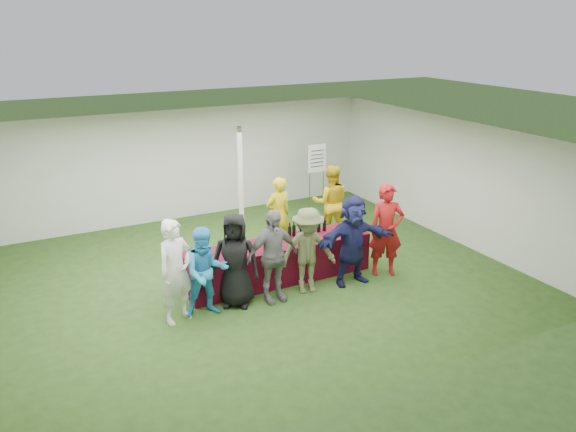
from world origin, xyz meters
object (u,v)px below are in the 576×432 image
serving_table (279,261)px  customer_4 (308,251)px  customer_0 (176,271)px  customer_1 (206,272)px  customer_2 (235,260)px  customer_5 (353,240)px  wine_list_sign (317,164)px  staff_back (331,202)px  customer_3 (273,256)px  customer_6 (386,230)px  staff_pourer (278,215)px  dump_bucket (354,229)px

serving_table → customer_4: 0.85m
customer_0 → customer_1: size_ratio=1.13×
serving_table → customer_2: 1.31m
serving_table → customer_5: customer_5 is taller
wine_list_sign → serving_table: bearing=-130.5°
customer_0 → customer_4: customer_0 is taller
customer_1 → staff_back: bearing=36.9°
customer_0 → customer_1: 0.50m
wine_list_sign → customer_3: 4.82m
serving_table → customer_0: (-2.15, -0.62, 0.50)m
customer_2 → customer_1: bearing=-139.7°
serving_table → customer_6: 2.14m
customer_3 → customer_5: bearing=-5.5°
serving_table → staff_back: (2.00, 1.41, 0.47)m
customer_1 → customer_3: 1.20m
staff_pourer → staff_back: staff_back is taller
dump_bucket → customer_6: customer_6 is taller
customer_1 → customer_5: size_ratio=0.91×
staff_back → customer_6: customer_6 is taller
customer_5 → staff_back: bearing=70.5°
staff_back → customer_6: size_ratio=0.94×
wine_list_sign → staff_back: 1.76m
wine_list_sign → customer_5: 4.04m
customer_0 → dump_bucket: bearing=-15.2°
dump_bucket → customer_5: (-0.38, -0.53, 0.01)m
customer_0 → customer_5: (3.31, -0.13, -0.03)m
dump_bucket → customer_3: (-2.00, -0.49, 0.00)m
wine_list_sign → dump_bucket: bearing=-107.8°
dump_bucket → staff_pourer: staff_pourer is taller
customer_2 → wine_list_sign: bearing=73.4°
staff_back → customer_0: size_ratio=0.96×
wine_list_sign → staff_pourer: wine_list_sign is taller
customer_6 → customer_1: bearing=-158.0°
wine_list_sign → customer_0: 5.97m
staff_pourer → customer_3: (-1.09, -1.96, 0.02)m
customer_0 → customer_1: customer_0 is taller
serving_table → customer_6: (1.94, -0.72, 0.53)m
customer_0 → customer_5: 3.31m
dump_bucket → customer_6: (0.41, -0.50, 0.06)m
staff_pourer → customer_1: (-2.28, -1.92, -0.04)m
wine_list_sign → staff_pourer: 2.67m
staff_back → customer_1: bearing=55.1°
customer_0 → staff_back: bearing=4.7°
wine_list_sign → staff_pourer: size_ratio=1.10×
staff_back → serving_table: bearing=60.8°
dump_bucket → customer_6: size_ratio=0.13×
customer_3 → staff_back: bearing=36.7°
wine_list_sign → customer_6: size_ratio=0.99×
dump_bucket → customer_4: bearing=-160.0°
customer_0 → customer_6: 4.09m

